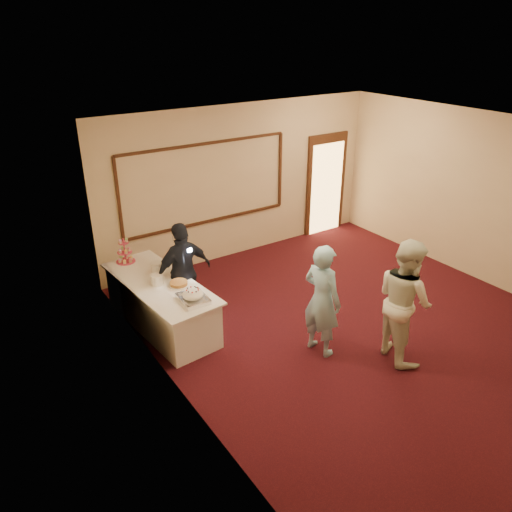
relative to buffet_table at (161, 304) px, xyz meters
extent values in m
plane|color=black|center=(2.55, -1.83, -0.39)|extent=(7.00, 7.00, 0.00)
cube|color=beige|center=(2.55, 1.67, 1.11)|extent=(6.00, 0.04, 3.00)
cube|color=beige|center=(-0.45, -1.83, 1.11)|extent=(0.04, 7.00, 3.00)
cube|color=beige|center=(5.55, -1.83, 1.11)|extent=(0.04, 7.00, 3.00)
cube|color=white|center=(2.55, -1.83, 2.61)|extent=(6.00, 7.00, 0.04)
cube|color=#341B0F|center=(1.75, 1.64, 0.46)|extent=(3.40, 0.04, 0.05)
cube|color=#341B0F|center=(1.75, 1.64, 1.96)|extent=(3.40, 0.04, 0.05)
cube|color=#341B0F|center=(0.05, 1.64, 1.21)|extent=(0.05, 0.04, 1.50)
cube|color=#341B0F|center=(3.45, 1.64, 1.21)|extent=(0.05, 0.04, 1.50)
cube|color=#341B0F|center=(4.70, 1.63, 0.71)|extent=(1.05, 0.06, 2.20)
cube|color=#FFBF66|center=(4.70, 1.60, 0.61)|extent=(0.85, 0.02, 2.00)
cube|color=white|center=(0.00, 0.00, -0.02)|extent=(0.99, 2.25, 0.74)
cube|color=white|center=(0.00, 0.00, 0.37)|extent=(1.10, 2.38, 0.03)
cube|color=silver|center=(0.18, -0.79, 0.40)|extent=(0.38, 0.47, 0.04)
ellipsoid|color=white|center=(0.18, -0.79, 0.49)|extent=(0.30, 0.30, 0.13)
cube|color=silver|center=(0.27, -0.65, 0.42)|extent=(0.15, 0.30, 0.01)
cylinder|color=#C93A5D|center=(-0.17, 0.97, 0.59)|extent=(0.02, 0.02, 0.41)
cylinder|color=#C93A5D|center=(-0.17, 0.97, 0.39)|extent=(0.31, 0.31, 0.01)
cylinder|color=#C93A5D|center=(-0.17, 0.97, 0.55)|extent=(0.24, 0.24, 0.01)
cylinder|color=#C93A5D|center=(-0.17, 0.97, 0.72)|extent=(0.17, 0.17, 0.01)
cylinder|color=white|center=(-0.04, -0.04, 0.46)|extent=(0.18, 0.18, 0.15)
cylinder|color=white|center=(-0.04, -0.04, 0.53)|extent=(0.19, 0.19, 0.01)
cylinder|color=white|center=(0.12, 0.35, 0.46)|extent=(0.18, 0.18, 0.15)
cylinder|color=white|center=(0.12, 0.35, 0.53)|extent=(0.19, 0.19, 0.01)
cylinder|color=white|center=(0.21, -0.26, 0.39)|extent=(0.31, 0.31, 0.01)
cylinder|color=#8F5A24|center=(0.21, -0.26, 0.42)|extent=(0.26, 0.26, 0.05)
imported|color=#98D1ED|center=(1.63, -1.87, 0.45)|extent=(0.51, 0.68, 1.67)
imported|color=white|center=(2.51, -2.57, 0.51)|extent=(0.87, 1.01, 1.79)
imported|color=black|center=(0.42, 0.01, 0.43)|extent=(0.98, 0.47, 1.63)
cube|color=white|center=(0.48, -0.12, 0.84)|extent=(0.08, 0.06, 0.05)
camera|label=1|loc=(-2.46, -6.37, 3.98)|focal=35.00mm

